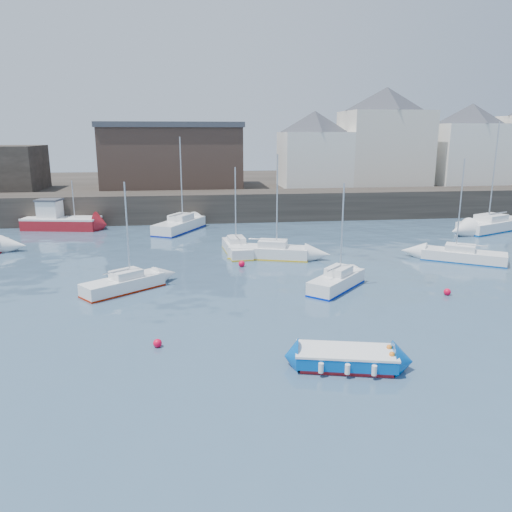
{
  "coord_description": "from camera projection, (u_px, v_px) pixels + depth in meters",
  "views": [
    {
      "loc": [
        -4.06,
        -18.72,
        9.12
      ],
      "look_at": [
        0.0,
        12.0,
        1.5
      ],
      "focal_mm": 35.0,
      "sensor_mm": 36.0,
      "label": 1
    }
  ],
  "objects": [
    {
      "name": "bldg_east_d",
      "position": [
        314.0,
        148.0,
        60.31
      ],
      "size": [
        11.14,
        11.14,
        8.95
      ],
      "color": "white",
      "rests_on": "land_strip"
    },
    {
      "name": "sailboat_h",
      "position": [
        180.0,
        225.0,
        47.88
      ],
      "size": [
        5.2,
        7.08,
        8.84
      ],
      "color": "white",
      "rests_on": "ground"
    },
    {
      "name": "bldg_east_b",
      "position": [
        469.0,
        144.0,
        62.73
      ],
      "size": [
        11.88,
        11.88,
        9.95
      ],
      "color": "white",
      "rests_on": "land_strip"
    },
    {
      "name": "sailboat_d",
      "position": [
        463.0,
        256.0,
        36.45
      ],
      "size": [
        5.89,
        4.73,
        7.42
      ],
      "color": "white",
      "rests_on": "ground"
    },
    {
      "name": "buoy_near",
      "position": [
        158.0,
        347.0,
        21.92
      ],
      "size": [
        0.38,
        0.38,
        0.38
      ],
      "primitive_type": "sphere",
      "color": "red",
      "rests_on": "ground"
    },
    {
      "name": "sailboat_b",
      "position": [
        269.0,
        252.0,
        37.47
      ],
      "size": [
        6.27,
        3.63,
        7.68
      ],
      "color": "white",
      "rests_on": "ground"
    },
    {
      "name": "land_strip",
      "position": [
        219.0,
        189.0,
        71.41
      ],
      "size": [
        90.0,
        32.0,
        2.8
      ],
      "primitive_type": "cube",
      "color": "#28231E",
      "rests_on": "ground"
    },
    {
      "name": "buoy_mid",
      "position": [
        447.0,
        295.0,
        28.98
      ],
      "size": [
        0.41,
        0.41,
        0.41
      ],
      "primitive_type": "sphere",
      "color": "red",
      "rests_on": "ground"
    },
    {
      "name": "sailboat_a",
      "position": [
        124.0,
        284.0,
        29.58
      ],
      "size": [
        4.88,
        4.29,
        6.44
      ],
      "color": "white",
      "rests_on": "ground"
    },
    {
      "name": "sailboat_f",
      "position": [
        237.0,
        248.0,
        38.85
      ],
      "size": [
        2.05,
        5.23,
        6.65
      ],
      "color": "white",
      "rests_on": "ground"
    },
    {
      "name": "sailboat_g",
      "position": [
        492.0,
        225.0,
        48.05
      ],
      "size": [
        8.39,
        5.75,
        10.2
      ],
      "color": "white",
      "rests_on": "ground"
    },
    {
      "name": "fishing_boat",
      "position": [
        59.0,
        220.0,
        48.73
      ],
      "size": [
        7.56,
        4.01,
        4.76
      ],
      "color": "maroon",
      "rests_on": "ground"
    },
    {
      "name": "buoy_far",
      "position": [
        242.0,
        267.0,
        35.15
      ],
      "size": [
        0.45,
        0.45,
        0.45
      ],
      "primitive_type": "sphere",
      "color": "red",
      "rests_on": "ground"
    },
    {
      "name": "quay_wall",
      "position": [
        228.0,
        206.0,
        54.06
      ],
      "size": [
        90.0,
        5.0,
        3.0
      ],
      "primitive_type": "cube",
      "color": "#28231E",
      "rests_on": "ground"
    },
    {
      "name": "warehouse",
      "position": [
        173.0,
        155.0,
        59.77
      ],
      "size": [
        16.4,
        10.4,
        7.6
      ],
      "color": "#3D2D26",
      "rests_on": "land_strip"
    },
    {
      "name": "blue_dinghy",
      "position": [
        346.0,
        358.0,
        19.9
      ],
      "size": [
        4.27,
        2.58,
        0.76
      ],
      "color": "maroon",
      "rests_on": "ground"
    },
    {
      "name": "water",
      "position": [
        294.0,
        359.0,
        20.72
      ],
      "size": [
        220.0,
        220.0,
        0.0
      ],
      "primitive_type": "plane",
      "color": "#2D4760",
      "rests_on": "ground"
    },
    {
      "name": "sailboat_c",
      "position": [
        337.0,
        281.0,
        30.0
      ],
      "size": [
        4.4,
        4.56,
        6.33
      ],
      "color": "white",
      "rests_on": "ground"
    },
    {
      "name": "bldg_east_a",
      "position": [
        385.0,
        136.0,
        61.59
      ],
      "size": [
        13.36,
        13.36,
        11.8
      ],
      "color": "beige",
      "rests_on": "land_strip"
    }
  ]
}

